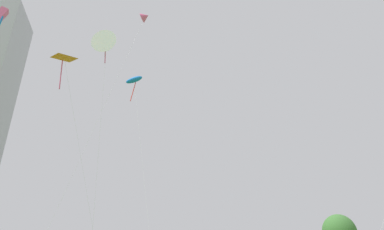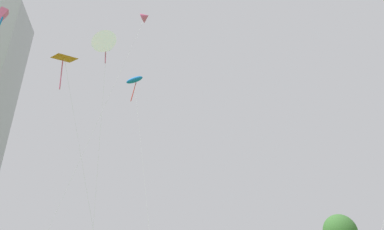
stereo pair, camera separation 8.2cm
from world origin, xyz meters
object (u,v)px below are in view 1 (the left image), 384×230
kite_flying_0 (106,46)px  kite_flying_2 (64,59)px  kite_flying_3 (134,80)px  kite_flying_5 (145,17)px

kite_flying_0 → kite_flying_2: bearing=-148.3°
kite_flying_0 → kite_flying_3: size_ratio=1.03×
kite_flying_0 → kite_flying_5: kite_flying_5 is taller
kite_flying_3 → kite_flying_2: bearing=-134.8°
kite_flying_0 → kite_flying_3: kite_flying_0 is taller
kite_flying_5 → kite_flying_3: bearing=103.9°
kite_flying_3 → kite_flying_0: bearing=-126.7°
kite_flying_3 → kite_flying_5: (0.44, -1.75, 9.22)m
kite_flying_0 → kite_flying_2: (-3.88, -2.39, -4.32)m
kite_flying_2 → kite_flying_5: kite_flying_5 is taller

